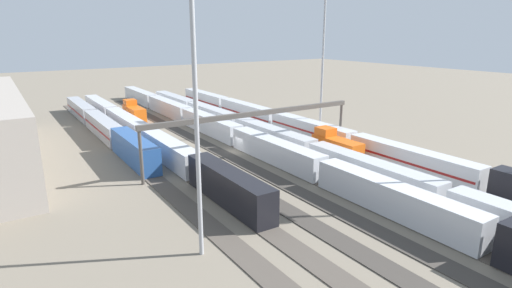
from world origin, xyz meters
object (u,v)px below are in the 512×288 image
object	(u,v)px
train_on_track_7	(101,125)
signal_gantry	(256,117)
train_on_track_1	(336,147)
light_mast_1	(194,49)
train_on_track_2	(272,137)
train_on_track_0	(304,128)
train_on_track_6	(141,133)
light_mast_2	(324,40)
train_on_track_3	(235,135)
train_on_track_5	(134,113)

from	to	relation	value
train_on_track_7	signal_gantry	xyz separation A→B (m)	(-34.48, -17.50, 5.63)
train_on_track_1	signal_gantry	distance (m)	15.03
light_mast_1	signal_gantry	bearing A→B (deg)	-43.31
train_on_track_2	signal_gantry	world-z (taller)	signal_gantry
train_on_track_1	train_on_track_0	size ratio (longest dim) A/B	0.09
train_on_track_6	light_mast_2	world-z (taller)	light_mast_2
train_on_track_7	signal_gantry	bearing A→B (deg)	-153.09
train_on_track_3	train_on_track_5	world-z (taller)	train_on_track_5
train_on_track_3	train_on_track_1	bearing A→B (deg)	-150.29
signal_gantry	train_on_track_6	bearing A→B (deg)	29.08
train_on_track_1	light_mast_2	xyz separation A→B (m)	(13.97, -8.83, 17.80)
train_on_track_2	light_mast_2	distance (m)	22.72
train_on_track_5	light_mast_2	size ratio (longest dim) A/B	0.31
signal_gantry	train_on_track_3	bearing A→B (deg)	-12.46
train_on_track_1	train_on_track_3	size ratio (longest dim) A/B	0.07
train_on_track_6	train_on_track_7	world-z (taller)	same
train_on_track_1	train_on_track_3	bearing A→B (deg)	29.71
train_on_track_6	light_mast_1	size ratio (longest dim) A/B	2.82
train_on_track_0	light_mast_2	bearing A→B (deg)	-102.11
signal_gantry	train_on_track_5	bearing A→B (deg)	9.70
train_on_track_3	light_mast_1	xyz separation A→B (m)	(-33.43, 23.35, 17.92)
train_on_track_0	light_mast_1	world-z (taller)	light_mast_1
train_on_track_3	train_on_track_5	distance (m)	34.06
train_on_track_3	train_on_track_7	world-z (taller)	same
train_on_track_0	train_on_track_2	bearing A→B (deg)	104.75
light_mast_2	train_on_track_3	bearing A→B (deg)	79.30
light_mast_1	signal_gantry	world-z (taller)	light_mast_1
train_on_track_1	train_on_track_2	xyz separation A→B (m)	(12.16, 5.00, -0.14)
light_mast_1	light_mast_2	size ratio (longest dim) A/B	1.00
train_on_track_5	light_mast_2	xyz separation A→B (m)	(-36.11, -28.83, 17.80)
train_on_track_3	train_on_track_0	bearing A→B (deg)	-100.34
train_on_track_7	train_on_track_2	world-z (taller)	train_on_track_7
train_on_track_2	signal_gantry	distance (m)	11.14
train_on_track_0	light_mast_2	xyz separation A→B (m)	(-0.82, -3.83, 17.90)
train_on_track_7	train_on_track_2	distance (m)	37.94
train_on_track_0	light_mast_1	size ratio (longest dim) A/B	3.57
train_on_track_1	light_mast_1	bearing A→B (deg)	115.50
train_on_track_7	light_mast_1	world-z (taller)	light_mast_1
train_on_track_1	train_on_track_7	size ratio (longest dim) A/B	0.15
train_on_track_3	train_on_track_0	distance (m)	15.25
train_on_track_3	train_on_track_0	xyz separation A→B (m)	(-2.74, -15.00, -0.01)
train_on_track_3	train_on_track_7	size ratio (longest dim) A/B	2.09
train_on_track_5	light_mast_1	size ratio (longest dim) A/B	0.31
train_on_track_5	train_on_track_2	xyz separation A→B (m)	(-37.92, -15.00, -0.14)
train_on_track_0	train_on_track_5	bearing A→B (deg)	35.31
train_on_track_7	train_on_track_2	bearing A→B (deg)	-138.78
train_on_track_6	train_on_track_0	size ratio (longest dim) A/B	0.79
train_on_track_1	light_mast_1	size ratio (longest dim) A/B	0.31
train_on_track_3	train_on_track_0	world-z (taller)	same
train_on_track_6	light_mast_1	bearing A→B (deg)	169.40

